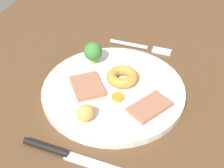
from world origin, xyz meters
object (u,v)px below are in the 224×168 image
at_px(meat_slice_under, 87,86).
at_px(yorkshire_pudding, 122,77).
at_px(meat_slice_main, 150,107).
at_px(roast_potato_left, 86,113).
at_px(broccoli_floret, 93,52).
at_px(knife, 63,153).
at_px(dinner_plate, 112,90).
at_px(fork, 142,47).
at_px(carrot_coin_front, 118,97).

bearing_deg(meat_slice_under, yorkshire_pudding, 127.34).
relative_size(meat_slice_main, yorkshire_pudding, 1.24).
distance_m(meat_slice_under, roast_potato_left, 0.09).
distance_m(broccoli_floret, knife, 0.25).
bearing_deg(dinner_plate, knife, -6.92).
height_order(broccoli_floret, knife, broccoli_floret).
xyz_separation_m(roast_potato_left, broccoli_floret, (-0.16, -0.05, 0.02)).
distance_m(meat_slice_main, fork, 0.22).
xyz_separation_m(meat_slice_main, meat_slice_under, (-0.01, -0.14, 0.00)).
relative_size(dinner_plate, fork, 1.91).
height_order(carrot_coin_front, knife, carrot_coin_front).
distance_m(roast_potato_left, broccoli_floret, 0.17).
distance_m(carrot_coin_front, broccoli_floret, 0.13).
bearing_deg(fork, broccoli_floret, -126.15).
xyz_separation_m(meat_slice_main, knife, (0.15, -0.11, -0.01)).
height_order(roast_potato_left, carrot_coin_front, roast_potato_left).
relative_size(meat_slice_main, roast_potato_left, 2.32).
bearing_deg(fork, meat_slice_main, -71.03).
relative_size(carrot_coin_front, knife, 0.13).
bearing_deg(meat_slice_main, roast_potato_left, -55.75).
xyz_separation_m(meat_slice_main, broccoli_floret, (-0.09, -0.16, 0.03)).
relative_size(yorkshire_pudding, carrot_coin_front, 2.76).
height_order(meat_slice_under, carrot_coin_front, meat_slice_under).
height_order(meat_slice_main, carrot_coin_front, meat_slice_main).
xyz_separation_m(roast_potato_left, carrot_coin_front, (-0.07, 0.04, -0.01)).
distance_m(fork, knife, 0.36).
bearing_deg(dinner_plate, meat_slice_under, -70.14).
relative_size(fork, knife, 0.83).
bearing_deg(yorkshire_pudding, broccoli_floret, -113.64).
bearing_deg(yorkshire_pudding, carrot_coin_front, 10.17).
bearing_deg(roast_potato_left, broccoli_floret, -161.51).
bearing_deg(meat_slice_main, dinner_plate, -109.07).
distance_m(roast_potato_left, knife, 0.08).
relative_size(carrot_coin_front, broccoli_floret, 0.45).
bearing_deg(carrot_coin_front, yorkshire_pudding, -169.83).
relative_size(yorkshire_pudding, roast_potato_left, 1.88).
bearing_deg(yorkshire_pudding, meat_slice_under, -52.66).
height_order(dinner_plate, fork, dinner_plate).
relative_size(roast_potato_left, knife, 0.19).
relative_size(meat_slice_main, carrot_coin_front, 3.41).
bearing_deg(meat_slice_main, knife, -36.72).
xyz_separation_m(meat_slice_main, yorkshire_pudding, (-0.06, -0.08, 0.01)).
xyz_separation_m(carrot_coin_front, fork, (-0.20, -0.01, -0.01)).
relative_size(meat_slice_under, knife, 0.41).
bearing_deg(roast_potato_left, meat_slice_under, -157.89).
height_order(meat_slice_main, knife, meat_slice_main).
relative_size(meat_slice_main, fork, 0.53).
height_order(meat_slice_main, roast_potato_left, roast_potato_left).
xyz_separation_m(yorkshire_pudding, fork, (-0.15, -0.00, -0.02)).
distance_m(carrot_coin_front, fork, 0.20).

